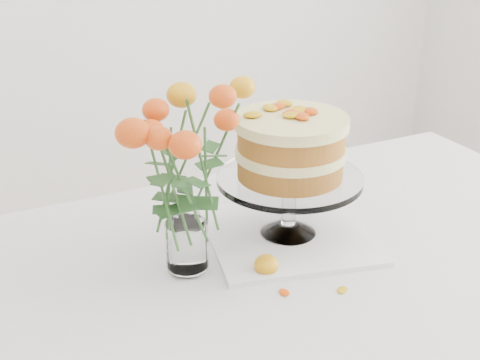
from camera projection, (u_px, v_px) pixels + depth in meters
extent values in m
cube|color=tan|center=(311.00, 265.00, 1.37)|extent=(1.40, 0.90, 0.04)
cylinder|color=tan|center=(413.00, 266.00, 2.07)|extent=(0.06, 0.06, 0.71)
cube|color=silver|center=(311.00, 255.00, 1.36)|extent=(1.42, 0.92, 0.01)
cube|color=silver|center=(218.00, 209.00, 1.78)|extent=(1.42, 0.01, 0.20)
cube|color=white|center=(288.00, 234.00, 1.42)|extent=(0.40, 0.40, 0.01)
cylinder|color=white|center=(289.00, 203.00, 1.39)|extent=(0.03, 0.03, 0.10)
cylinder|color=white|center=(290.00, 179.00, 1.37)|extent=(0.30, 0.30, 0.01)
cylinder|color=#A95C26|center=(290.00, 166.00, 1.36)|extent=(0.24, 0.24, 0.04)
cylinder|color=#FFF3A4|center=(291.00, 152.00, 1.34)|extent=(0.25, 0.25, 0.02)
cylinder|color=#A95C26|center=(291.00, 137.00, 1.33)|extent=(0.24, 0.24, 0.04)
cylinder|color=#FFF3A4|center=(292.00, 122.00, 1.32)|extent=(0.25, 0.25, 0.02)
cylinder|color=white|center=(188.00, 268.00, 1.30)|extent=(0.07, 0.07, 0.01)
cylinder|color=white|center=(187.00, 245.00, 1.28)|extent=(0.08, 0.08, 0.09)
ellipsoid|color=gold|center=(266.00, 265.00, 1.28)|extent=(0.05, 0.05, 0.04)
cylinder|color=#2E5C24|center=(282.00, 269.00, 1.30)|extent=(0.06, 0.01, 0.00)
ellipsoid|color=gold|center=(284.00, 293.00, 1.23)|extent=(0.03, 0.02, 0.00)
ellipsoid|color=gold|center=(342.00, 290.00, 1.23)|extent=(0.03, 0.02, 0.00)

